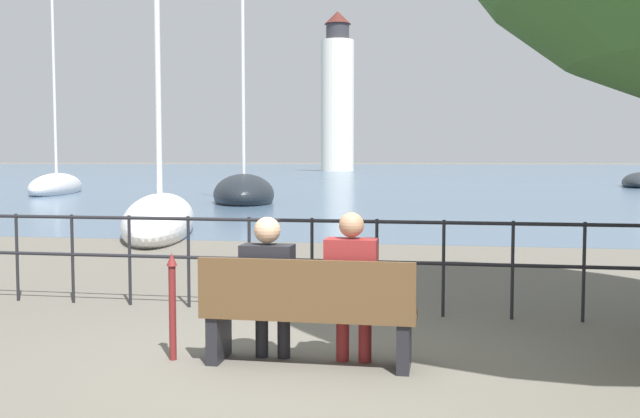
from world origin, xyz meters
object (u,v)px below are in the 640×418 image
(sailboat_0, at_px, (244,193))
(harbor_lighthouse, at_px, (338,97))
(park_bench, at_px, (308,314))
(closed_umbrella, at_px, (172,300))
(seated_person_right, at_px, (352,282))
(seated_person_left, at_px, (268,282))
(sailboat_2, at_px, (57,187))
(sailboat_1, at_px, (160,218))

(sailboat_0, bearing_deg, harbor_lighthouse, 80.60)
(park_bench, xyz_separation_m, closed_umbrella, (-1.16, -0.01, 0.08))
(sailboat_0, bearing_deg, seated_person_right, -87.15)
(park_bench, height_order, sailboat_0, sailboat_0)
(seated_person_left, distance_m, closed_umbrella, 0.83)
(park_bench, relative_size, seated_person_right, 1.39)
(seated_person_left, bearing_deg, sailboat_0, 106.67)
(closed_umbrella, bearing_deg, seated_person_right, 3.14)
(sailboat_2, bearing_deg, sailboat_0, -43.36)
(seated_person_left, height_order, seated_person_right, seated_person_right)
(park_bench, bearing_deg, sailboat_2, 123.63)
(seated_person_right, bearing_deg, sailboat_1, 119.99)
(park_bench, bearing_deg, seated_person_left, 167.69)
(harbor_lighthouse, bearing_deg, seated_person_right, -81.28)
(park_bench, distance_m, seated_person_right, 0.44)
(park_bench, bearing_deg, harbor_lighthouse, 98.53)
(sailboat_0, distance_m, harbor_lighthouse, 84.29)
(seated_person_right, distance_m, sailboat_0, 22.97)
(harbor_lighthouse, bearing_deg, sailboat_2, -92.07)
(seated_person_right, xyz_separation_m, sailboat_0, (-7.23, 21.80, -0.31))
(sailboat_1, relative_size, sailboat_2, 0.88)
(park_bench, height_order, seated_person_left, seated_person_left)
(seated_person_right, xyz_separation_m, harbor_lighthouse, (-16.09, 104.88, 10.80))
(harbor_lighthouse, bearing_deg, park_bench, -81.47)
(closed_umbrella, bearing_deg, park_bench, 0.39)
(sailboat_2, distance_m, harbor_lighthouse, 77.95)
(sailboat_0, xyz_separation_m, sailboat_2, (-11.65, 5.98, -0.04))
(park_bench, distance_m, sailboat_1, 11.98)
(seated_person_left, height_order, sailboat_0, sailboat_0)
(seated_person_left, relative_size, harbor_lighthouse, 0.05)
(seated_person_right, relative_size, sailboat_2, 0.11)
(seated_person_left, relative_size, sailboat_1, 0.12)
(closed_umbrella, relative_size, sailboat_1, 0.09)
(seated_person_left, xyz_separation_m, sailboat_0, (-6.53, 21.80, -0.29))
(park_bench, xyz_separation_m, sailboat_2, (-18.53, 27.85, -0.08))
(seated_person_left, bearing_deg, seated_person_right, -0.10)
(seated_person_left, relative_size, closed_umbrella, 1.34)
(park_bench, distance_m, closed_umbrella, 1.17)
(seated_person_right, xyz_separation_m, sailboat_1, (-6.04, 10.47, -0.39))
(sailboat_0, distance_m, sailboat_2, 13.10)
(closed_umbrella, relative_size, sailboat_2, 0.08)
(sailboat_1, bearing_deg, seated_person_right, -79.20)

